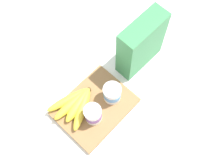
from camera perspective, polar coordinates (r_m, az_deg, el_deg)
The scene contains 6 objects.
ground_plane at distance 1.06m, azimuth -3.63°, elevation -5.09°, with size 2.40×2.40×0.00m, color white.
cutting_board at distance 1.05m, azimuth -3.66°, elevation -4.91°, with size 0.29×0.23×0.02m, color olive.
cereal_box at distance 1.05m, azimuth 6.23°, elevation 8.45°, with size 0.20×0.08×0.25m, color #38844C.
yogurt_cup_front at distance 1.02m, azimuth 0.04°, elevation -2.00°, with size 0.07×0.07×0.08m.
yogurt_cup_back at distance 0.99m, azimuth -4.06°, elevation -6.49°, with size 0.07×0.07×0.08m.
banana_bunch at distance 1.03m, azimuth -7.82°, elevation -4.35°, with size 0.19×0.16×0.04m.
Camera 1 is at (0.21, 0.28, 1.00)m, focal length 42.74 mm.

